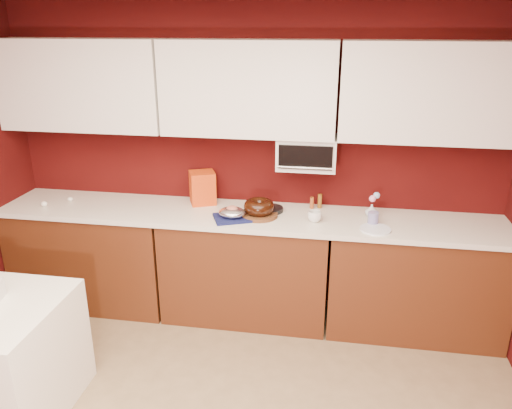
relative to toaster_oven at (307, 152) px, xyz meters
The scene contains 28 objects.
wall_back 0.49m from the toaster_oven, 162.14° to the left, with size 4.00×0.02×2.50m, color #3E0908.
base_cabinet_left 2.02m from the toaster_oven, behind, with size 1.31×0.58×0.86m, color #512510.
base_cabinet_center 1.06m from the toaster_oven, 159.86° to the right, with size 1.31×0.58×0.86m, color #512510.
base_cabinet_right 1.30m from the toaster_oven, 10.58° to the right, with size 1.31×0.58×0.86m, color #512510.
countertop 0.69m from the toaster_oven, 159.86° to the right, with size 4.00×0.62×0.04m, color silver.
upper_cabinet_left 1.85m from the toaster_oven, behind, with size 1.31×0.33×0.70m, color white.
upper_cabinet_center 0.65m from the toaster_oven, behind, with size 1.31×0.33×0.70m, color white.
upper_cabinet_right 1.00m from the toaster_oven, ahead, with size 1.31×0.33×0.70m, color white.
toaster_oven is the anchor object (origin of this frame).
toaster_oven_door 0.16m from the toaster_oven, 90.00° to the right, with size 0.40×0.02×0.18m, color black.
toaster_oven_handle 0.19m from the toaster_oven, 90.00° to the right, with size 0.02×0.02×0.42m, color silver.
cake_base 0.61m from the toaster_oven, 149.15° to the right, with size 0.29×0.29×0.03m, color brown.
bundt_cake 0.56m from the toaster_oven, 149.15° to the right, with size 0.24×0.24×0.10m, color black.
navy_towel 0.77m from the toaster_oven, 151.23° to the right, with size 0.27×0.23×0.02m, color #131848.
foil_ham_nest 0.74m from the toaster_oven, 151.23° to the right, with size 0.21×0.18×0.08m, color white.
roasted_ham 0.73m from the toaster_oven, 151.23° to the right, with size 0.09×0.08×0.06m, color #C56D5A.
pandoro_box 0.91m from the toaster_oven, behind, with size 0.20×0.18×0.27m, color #B51E0C.
dark_pan 0.53m from the toaster_oven, 163.33° to the right, with size 0.19×0.19×0.03m, color black.
coffee_mug 0.50m from the toaster_oven, 69.43° to the right, with size 0.09×0.09×0.10m, color white.
blue_jar 0.71m from the toaster_oven, 22.75° to the right, with size 0.08×0.08×0.09m, color navy.
flower_vase 0.67m from the toaster_oven, ahead, with size 0.08×0.08×0.12m, color silver.
flower_pink 0.62m from the toaster_oven, ahead, with size 0.05×0.05×0.05m, color #FF93C0.
flower_blue 0.63m from the toaster_oven, ahead, with size 0.05×0.05×0.05m, color #99BEF5.
china_plate 0.78m from the toaster_oven, 31.47° to the right, with size 0.22×0.22×0.01m, color white.
amber_bottle 0.43m from the toaster_oven, 37.82° to the left, with size 0.03×0.03×0.10m, color #92441A.
egg_left 2.17m from the toaster_oven, behind, with size 0.05×0.04×0.04m, color white.
egg_right 2.02m from the toaster_oven, behind, with size 0.05×0.04×0.04m, color white.
amber_bottle_tall 0.44m from the toaster_oven, 28.64° to the left, with size 0.03×0.03×0.12m, color brown.
Camera 1 is at (0.68, -1.65, 2.33)m, focal length 35.00 mm.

